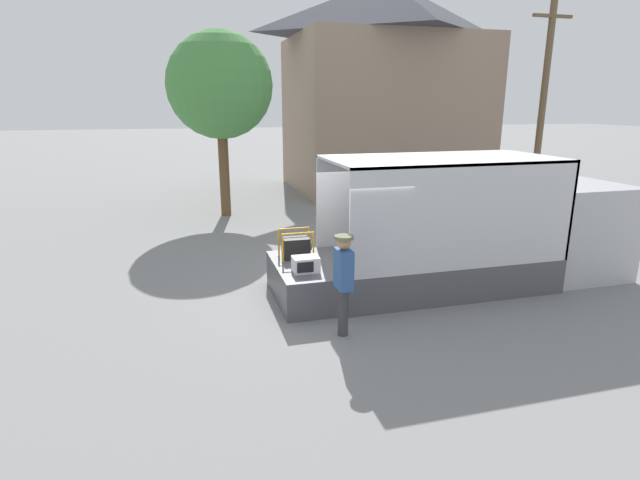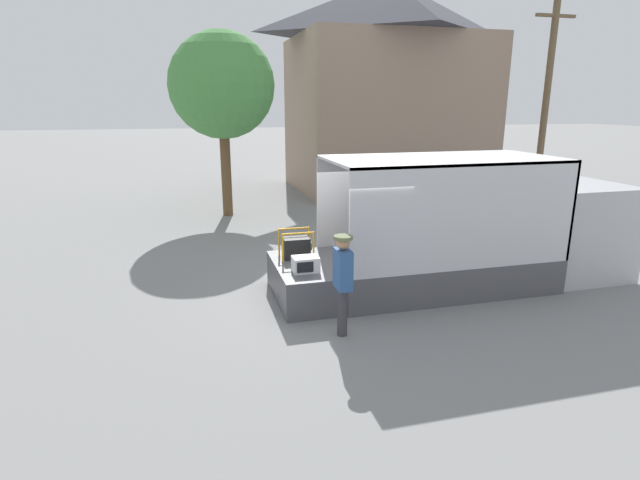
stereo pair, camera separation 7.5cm
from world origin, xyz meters
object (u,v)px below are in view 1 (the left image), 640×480
(microwave, at_px, (306,264))
(portable_generator, at_px, (297,247))
(street_tree, at_px, (220,86))
(box_truck, at_px, (502,242))
(worker_person, at_px, (343,275))
(utility_pole, at_px, (543,100))

(microwave, bearing_deg, portable_generator, 87.70)
(portable_generator, relative_size, street_tree, 0.11)
(box_truck, bearing_deg, street_tree, 122.47)
(microwave, distance_m, portable_generator, 0.97)
(microwave, xyz_separation_m, worker_person, (0.34, -1.38, 0.22))
(box_truck, relative_size, street_tree, 1.09)
(portable_generator, bearing_deg, street_tree, 95.67)
(box_truck, distance_m, microwave, 4.81)
(portable_generator, xyz_separation_m, utility_pole, (12.42, 8.25, 3.15))
(microwave, xyz_separation_m, portable_generator, (0.04, 0.96, 0.08))
(box_truck, xyz_separation_m, worker_person, (-4.45, -1.86, 0.23))
(portable_generator, bearing_deg, box_truck, -5.82)
(box_truck, xyz_separation_m, microwave, (-4.79, -0.48, 0.01))
(box_truck, distance_m, street_tree, 11.01)
(microwave, relative_size, portable_generator, 0.73)
(box_truck, relative_size, worker_person, 3.82)
(box_truck, xyz_separation_m, utility_pole, (7.66, 8.74, 3.24))
(box_truck, distance_m, worker_person, 4.83)
(microwave, distance_m, worker_person, 1.44)
(utility_pole, bearing_deg, microwave, -143.50)
(worker_person, xyz_separation_m, street_tree, (-1.12, 10.62, 3.44))
(box_truck, relative_size, portable_generator, 9.94)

